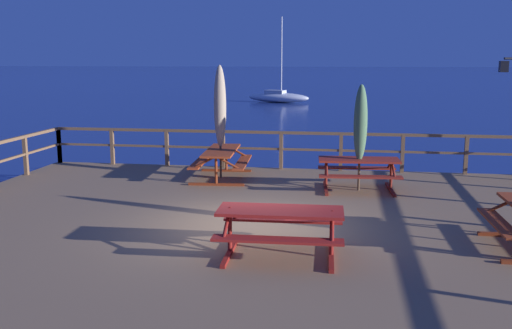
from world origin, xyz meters
TOP-DOWN VIEW (x-y plane):
  - ground_plane at (0.00, 0.00)m, footprint 600.00×600.00m
  - wooden_deck at (0.00, 0.00)m, footprint 13.82×11.61m
  - railing_waterside_far at (-0.00, 5.66)m, footprint 13.62×0.10m
  - picnic_table_back_right at (-1.42, 4.14)m, footprint 1.54×2.28m
  - picnic_table_mid_left at (2.12, 3.25)m, footprint 1.99×1.52m
  - picnic_table_front_left at (0.78, -1.70)m, footprint 2.03×1.45m
  - patio_umbrella_tall_mid_right at (-1.45, 4.19)m, footprint 0.32×0.32m
  - patio_umbrella_tall_back_left at (2.13, 3.23)m, footprint 0.32×0.32m
  - sailboat_distant at (-4.25, 42.59)m, footprint 6.23×3.40m

SIDE VIEW (x-z plane):
  - ground_plane at x=0.00m, z-range 0.00..0.00m
  - wooden_deck at x=0.00m, z-range 0.00..0.85m
  - sailboat_distant at x=-4.25m, z-range -3.35..4.37m
  - picnic_table_mid_left at x=2.12m, z-range 1.02..1.79m
  - picnic_table_front_left at x=0.78m, z-range 1.02..1.80m
  - picnic_table_back_right at x=-1.42m, z-range 1.03..1.80m
  - railing_waterside_far at x=0.00m, z-range 1.05..2.14m
  - patio_umbrella_tall_back_left at x=2.13m, z-range 1.19..3.73m
  - patio_umbrella_tall_mid_right at x=-1.45m, z-range 1.25..4.21m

